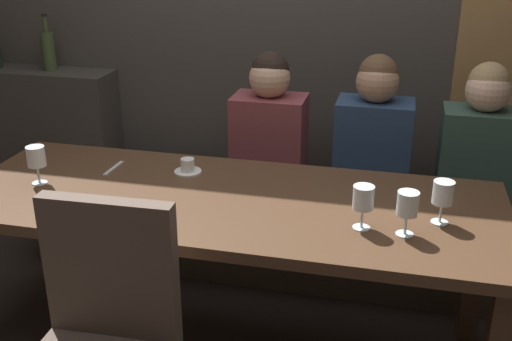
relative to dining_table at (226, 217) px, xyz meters
name	(u,v)px	position (x,y,z in m)	size (l,w,h in m)	color
back_counter	(35,144)	(-1.55, 1.04, -0.18)	(1.10, 0.28, 0.95)	#38342F
dining_table	(226,217)	(0.00, 0.00, 0.00)	(2.20, 0.84, 0.74)	#412B1C
banquette_bench	(264,231)	(0.00, 0.70, -0.42)	(2.50, 0.44, 0.45)	#40352A
chair_near_side	(101,336)	(-0.20, -0.72, -0.09)	(0.45, 0.45, 0.98)	#4C3321
diner_redhead	(269,130)	(0.02, 0.70, 0.15)	(0.36, 0.24, 0.74)	brown
diner_bearded	(373,136)	(0.53, 0.71, 0.15)	(0.36, 0.24, 0.75)	navy
diner_far_end	(480,145)	(1.03, 0.72, 0.14)	(0.36, 0.24, 0.73)	#2D473D
wine_bottle_pale_label	(48,50)	(-1.37, 1.04, 0.42)	(0.08, 0.08, 0.33)	#384728
wine_glass_far_left	(36,158)	(-0.80, -0.05, 0.20)	(0.08, 0.08, 0.16)	silver
wine_glass_end_right	(363,199)	(0.55, -0.14, 0.20)	(0.08, 0.08, 0.16)	silver
wine_glass_end_left	(443,194)	(0.82, -0.03, 0.20)	(0.08, 0.08, 0.16)	silver
wine_glass_center_front	(407,206)	(0.70, -0.16, 0.20)	(0.08, 0.08, 0.16)	silver
espresso_cup	(188,167)	(-0.23, 0.21, 0.11)	(0.12, 0.12, 0.06)	white
fork_on_table	(114,168)	(-0.57, 0.17, 0.09)	(0.02, 0.17, 0.01)	silver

